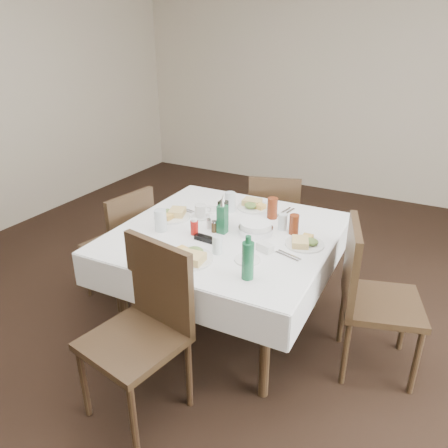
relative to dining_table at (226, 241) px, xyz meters
The scene contains 33 objects.
ground_plane 0.73m from the dining_table, 67.57° to the right, with size 7.00×7.00×0.00m, color black.
room_shell 1.06m from the dining_table, 67.57° to the right, with size 6.04×7.04×2.80m.
dining_table is the anchor object (origin of this frame).
chair_north 0.94m from the dining_table, 90.90° to the left, with size 0.54×0.54×0.90m.
chair_south 0.84m from the dining_table, 93.23° to the right, with size 0.55×0.55×1.00m.
chair_east 0.96m from the dining_table, ahead, with size 0.58×0.58×0.98m.
chair_west 0.88m from the dining_table, behind, with size 0.50×0.50×0.91m.
meal_north 0.47m from the dining_table, 90.94° to the left, with size 0.26×0.26×0.06m.
meal_south 0.46m from the dining_table, 89.76° to the right, with size 0.29×0.29×0.06m.
meal_east 0.54m from the dining_table, ahead, with size 0.25×0.25×0.05m.
meal_west 0.46m from the dining_table, behind, with size 0.26×0.26×0.06m.
side_plate_a 0.39m from the dining_table, 136.70° to the left, with size 0.15×0.15×0.01m.
side_plate_b 0.43m from the dining_table, 44.58° to the right, with size 0.15×0.15×0.01m.
water_n 0.39m from the dining_table, 112.68° to the left, with size 0.08×0.08×0.14m.
water_s 0.34m from the dining_table, 71.35° to the right, with size 0.06×0.06×0.11m.
water_e 0.41m from the dining_table, 32.00° to the left, with size 0.06×0.06×0.11m.
water_w 0.46m from the dining_table, 153.45° to the right, with size 0.08×0.08×0.15m.
iced_tea_a 0.43m from the dining_table, 61.85° to the left, with size 0.07×0.07×0.15m.
iced_tea_b 0.47m from the dining_table, 23.53° to the left, with size 0.06×0.06×0.13m.
bread_basket 0.23m from the dining_table, 20.67° to the left, with size 0.23×0.23×0.08m.
oil_cruet_dark 0.20m from the dining_table, 129.09° to the left, with size 0.06×0.06×0.23m.
oil_cruet_green 0.18m from the dining_table, 106.81° to the right, with size 0.06×0.06×0.25m.
ketchup_bottle 0.25m from the dining_table, 138.75° to the right, with size 0.05×0.05×0.11m.
salt_shaker 0.17m from the dining_table, behind, with size 0.03×0.03×0.07m.
pepper_shaker 0.14m from the dining_table, 142.52° to the right, with size 0.04×0.04×0.08m.
coffee_mug 0.31m from the dining_table, 155.46° to the left, with size 0.13×0.13×0.10m.
sunglasses 0.22m from the dining_table, 103.88° to the right, with size 0.15×0.06×0.03m.
green_bottle 0.64m from the dining_table, 50.90° to the right, with size 0.07×0.07×0.25m.
sugar_caddy 0.39m from the dining_table, 22.21° to the right, with size 0.11×0.09×0.05m.
cutlery_n 0.55m from the dining_table, 63.22° to the left, with size 0.08×0.21×0.01m.
cutlery_s 0.52m from the dining_table, 109.97° to the right, with size 0.09×0.21×0.01m.
cutlery_e 0.52m from the dining_table, 15.30° to the right, with size 0.17×0.09×0.01m.
cutlery_w 0.48m from the dining_table, 158.12° to the left, with size 0.17×0.07×0.01m.
Camera 1 is at (1.14, -2.11, 2.01)m, focal length 35.00 mm.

